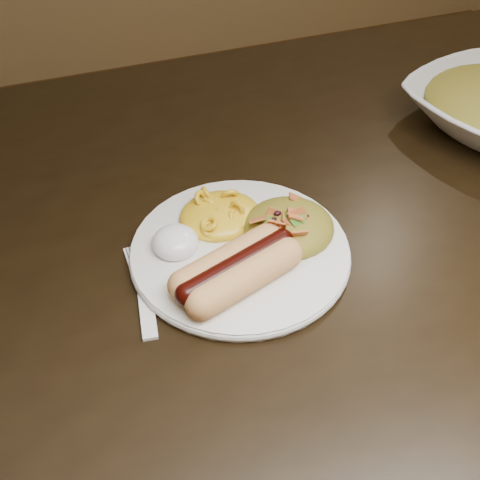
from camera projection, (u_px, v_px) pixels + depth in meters
name	position (u px, v px, depth m)	size (l,w,h in m)	color
floor	(283.00, 477.00, 1.20)	(4.00, 4.00, 0.00)	#51301D
table	(309.00, 263.00, 0.75)	(1.60, 0.90, 0.75)	black
plate	(240.00, 251.00, 0.62)	(0.24, 0.24, 0.01)	silver
hotdog	(237.00, 268.00, 0.57)	(0.12, 0.10, 0.03)	#F4AF67
mac_and_cheese	(220.00, 206.00, 0.64)	(0.10, 0.09, 0.04)	yellow
sour_cream	(175.00, 237.00, 0.61)	(0.05, 0.05, 0.03)	white
taco_salad	(289.00, 220.00, 0.62)	(0.10, 0.10, 0.05)	#B07526
fork	(146.00, 300.00, 0.58)	(0.02, 0.15, 0.00)	white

